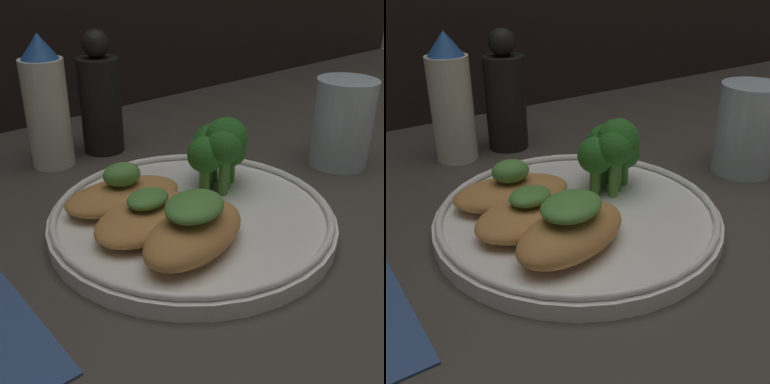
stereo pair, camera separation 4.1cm
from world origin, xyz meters
The scene contains 9 objects.
ground_plane centered at (0.00, 0.00, -0.50)cm, with size 180.00×180.00×1.00cm, color #3D3833.
plate centered at (0.00, 0.00, 0.99)cm, with size 24.87×24.87×2.00cm.
grilled_meat_front centered at (-3.68, -4.64, 3.29)cm, with size 11.49×8.43×4.65cm.
grilled_meat_middle centered at (-4.61, -0.30, 2.70)cm, with size 10.84×7.79×3.55cm.
grilled_meat_back centered at (-4.01, 4.67, 2.74)cm, with size 11.42×7.88×4.20cm.
broccoli_bunch centered at (5.09, 2.24, 5.51)cm, with size 6.84×6.40×7.10cm.
sauce_bottle centered at (-3.13, 20.70, 6.90)cm, with size 4.69×4.69×14.42cm.
pepper_grinder centered at (3.48, 20.70, 6.29)cm, with size 4.80×4.80×14.19cm.
drinking_glass centered at (21.69, 0.47, 4.83)cm, with size 6.56×6.56×9.65cm.
Camera 2 is at (-20.36, -30.53, 22.10)cm, focal length 45.00 mm.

